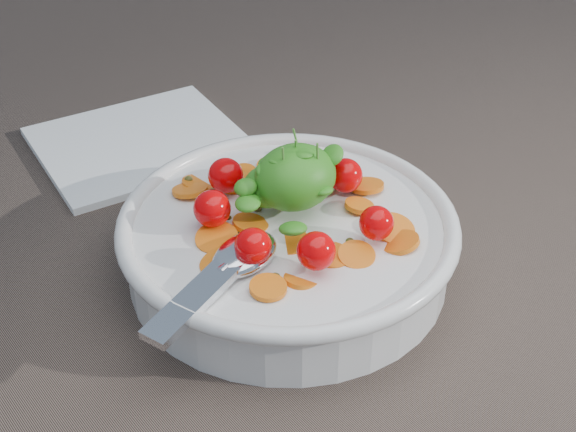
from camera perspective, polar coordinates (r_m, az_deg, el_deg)
ground at (r=0.59m, az=1.04°, el=-4.83°), size 6.00×6.00×0.00m
bowl at (r=0.58m, az=-0.03°, el=-1.71°), size 0.26×0.25×0.10m
napkin at (r=0.76m, az=-10.46°, el=5.13°), size 0.20×0.18×0.01m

